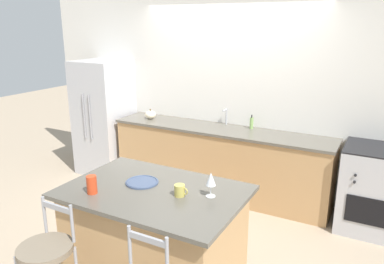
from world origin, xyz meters
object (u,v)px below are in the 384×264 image
object	(u,v)px
bar_stool_near	(48,263)
coffee_mug	(180,190)
dinner_plate	(142,182)
wine_glass	(211,179)
refrigerator	(104,117)
tumbler_cup	(92,185)
pumpkin_decoration	(150,115)
soap_bottle	(251,123)
oven_range	(376,190)

from	to	relation	value
bar_stool_near	coffee_mug	world-z (taller)	coffee_mug
dinner_plate	wine_glass	distance (m)	0.64
refrigerator	wine_glass	xyz separation A→B (m)	(2.70, -1.87, 0.23)
refrigerator	coffee_mug	bearing A→B (deg)	-38.42
bar_stool_near	coffee_mug	xyz separation A→B (m)	(0.65, 0.77, 0.40)
refrigerator	tumbler_cup	world-z (taller)	refrigerator
pumpkin_decoration	coffee_mug	bearing A→B (deg)	-50.59
pumpkin_decoration	bar_stool_near	bearing A→B (deg)	-70.11
pumpkin_decoration	tumbler_cup	bearing A→B (deg)	-66.16
dinner_plate	soap_bottle	bearing A→B (deg)	84.40
oven_range	dinner_plate	size ratio (longest dim) A/B	3.44
coffee_mug	soap_bottle	size ratio (longest dim) A/B	0.62
dinner_plate	soap_bottle	distance (m)	2.15
bar_stool_near	refrigerator	bearing A→B (deg)	123.80
tumbler_cup	pumpkin_decoration	world-z (taller)	tumbler_cup
refrigerator	bar_stool_near	distance (m)	3.31
pumpkin_decoration	oven_range	bearing A→B (deg)	-0.44
dinner_plate	soap_bottle	world-z (taller)	soap_bottle
dinner_plate	wine_glass	size ratio (longest dim) A/B	1.39
bar_stool_near	soap_bottle	size ratio (longest dim) A/B	5.57
wine_glass	coffee_mug	bearing A→B (deg)	-153.62
refrigerator	coffee_mug	distance (m)	3.18
pumpkin_decoration	soap_bottle	size ratio (longest dim) A/B	0.82
tumbler_cup	pumpkin_decoration	size ratio (longest dim) A/B	0.95
dinner_plate	pumpkin_decoration	size ratio (longest dim) A/B	1.83
wine_glass	soap_bottle	bearing A→B (deg)	101.13
coffee_mug	pumpkin_decoration	size ratio (longest dim) A/B	0.76
soap_bottle	bar_stool_near	bearing A→B (deg)	-98.65
refrigerator	coffee_mug	size ratio (longest dim) A/B	14.86
oven_range	dinner_plate	xyz separation A→B (m)	(-1.76, -1.94, 0.48)
dinner_plate	wine_glass	bearing A→B (deg)	4.17
wine_glass	coffee_mug	world-z (taller)	wine_glass
oven_range	pumpkin_decoration	distance (m)	3.05
bar_stool_near	tumbler_cup	world-z (taller)	tumbler_cup
refrigerator	bar_stool_near	bearing A→B (deg)	-56.20
coffee_mug	pumpkin_decoration	bearing A→B (deg)	129.41
tumbler_cup	soap_bottle	bearing A→B (deg)	79.93
refrigerator	dinner_plate	world-z (taller)	refrigerator
coffee_mug	bar_stool_near	bearing A→B (deg)	-130.06
dinner_plate	coffee_mug	xyz separation A→B (m)	(0.41, -0.06, 0.04)
refrigerator	dinner_plate	distance (m)	2.83
dinner_plate	pumpkin_decoration	distance (m)	2.33
refrigerator	tumbler_cup	size ratio (longest dim) A/B	11.80
wine_glass	soap_bottle	xyz separation A→B (m)	(-0.41, 2.10, -0.09)
oven_range	coffee_mug	bearing A→B (deg)	-124.02
pumpkin_decoration	soap_bottle	distance (m)	1.47
oven_range	bar_stool_near	size ratio (longest dim) A/B	0.93
refrigerator	coffee_mug	world-z (taller)	refrigerator
wine_glass	oven_range	bearing A→B (deg)	59.07
dinner_plate	pumpkin_decoration	xyz separation A→B (m)	(-1.25, 1.96, 0.03)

